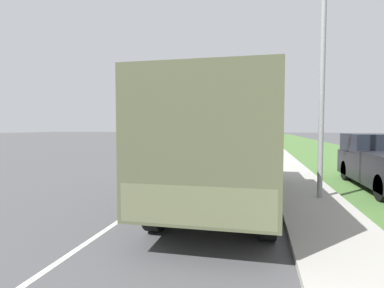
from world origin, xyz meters
name	(u,v)px	position (x,y,z in m)	size (l,w,h in m)	color
ground_plane	(232,145)	(0.00, 40.00, 0.00)	(180.00, 180.00, 0.00)	#4C4C4F
lane_centre_stripe	(232,145)	(0.00, 40.00, 0.00)	(0.12, 120.00, 0.00)	silver
sidewalk_right	(270,145)	(4.50, 40.00, 0.06)	(1.80, 120.00, 0.12)	#ADAAA3
grass_strip_right	(310,146)	(8.90, 40.00, 0.01)	(7.00, 120.00, 0.02)	#4C7538
military_truck	(224,141)	(2.12, 12.11, 1.72)	(2.50, 7.99, 3.09)	#606647
car_nearest_ahead	(193,146)	(-1.56, 25.20, 0.72)	(1.81, 4.61, 1.60)	silver
car_second_ahead	(217,139)	(-1.79, 39.64, 0.70)	(1.88, 4.69, 1.56)	maroon
lamp_post	(314,56)	(4.53, 13.00, 4.07)	(1.69, 0.24, 6.59)	gray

